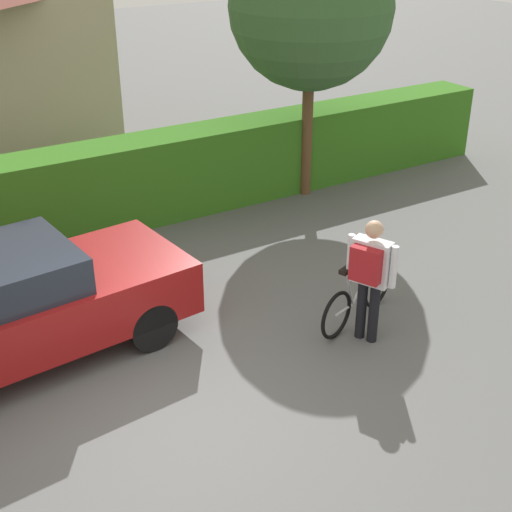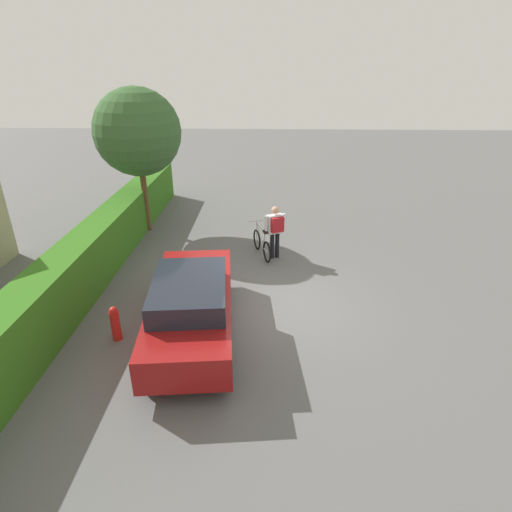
% 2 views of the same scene
% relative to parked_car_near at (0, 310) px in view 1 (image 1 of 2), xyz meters
% --- Properties ---
extents(ground_plane, '(60.00, 60.00, 0.00)m').
position_rel_parked_car_near_xyz_m(ground_plane, '(1.22, -1.85, -0.77)').
color(ground_plane, '#5A5A5A').
extents(hedge_row, '(18.74, 0.90, 1.45)m').
position_rel_parked_car_near_xyz_m(hedge_row, '(1.22, 3.15, -0.05)').
color(hedge_row, '#316B1A').
rests_on(hedge_row, ground).
extents(parked_car_near, '(4.62, 2.12, 1.46)m').
position_rel_parked_car_near_xyz_m(parked_car_near, '(0.00, 0.00, 0.00)').
color(parked_car_near, maroon).
rests_on(parked_car_near, ground).
extents(bicycle, '(1.59, 0.70, 0.98)m').
position_rel_parked_car_near_xyz_m(bicycle, '(4.22, -1.43, -0.40)').
color(bicycle, black).
rests_on(bicycle, ground).
extents(person_rider, '(0.49, 0.62, 1.65)m').
position_rel_parked_car_near_xyz_m(person_rider, '(4.02, -1.84, 0.23)').
color(person_rider, black).
rests_on(person_rider, ground).
extents(tree_kerbside, '(2.84, 2.84, 4.84)m').
position_rel_parked_car_near_xyz_m(tree_kerbside, '(6.27, 2.69, 2.63)').
color(tree_kerbside, brown).
rests_on(tree_kerbside, ground).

